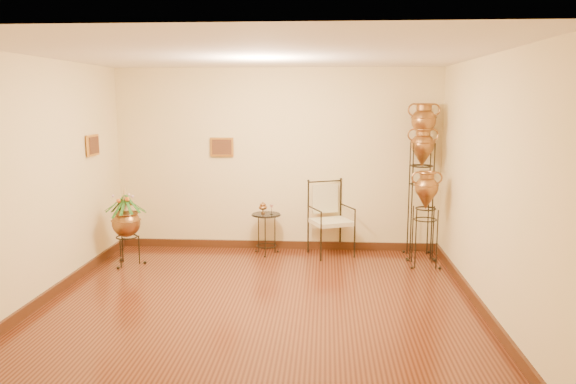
# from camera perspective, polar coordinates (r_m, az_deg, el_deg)

# --- Properties ---
(ground) EXTENTS (5.00, 5.00, 0.00)m
(ground) POSITION_cam_1_polar(r_m,az_deg,el_deg) (6.56, -3.00, -11.38)
(ground) COLOR #612D17
(ground) RESTS_ON ground
(room_shell) EXTENTS (5.02, 5.02, 2.81)m
(room_shell) POSITION_cam_1_polar(r_m,az_deg,el_deg) (6.17, -3.19, 3.88)
(room_shell) COLOR beige
(room_shell) RESTS_ON ground
(amphora_tall) EXTENTS (0.58, 0.58, 2.30)m
(amphora_tall) POSITION_cam_1_polar(r_m,az_deg,el_deg) (8.43, 13.39, 1.30)
(amphora_tall) COLOR black
(amphora_tall) RESTS_ON ground
(amphora_mid) EXTENTS (0.51, 0.51, 1.94)m
(amphora_mid) POSITION_cam_1_polar(r_m,az_deg,el_deg) (8.46, 13.34, -0.01)
(amphora_mid) COLOR black
(amphora_mid) RESTS_ON ground
(amphora_short) EXTENTS (0.52, 0.52, 1.37)m
(amphora_short) POSITION_cam_1_polar(r_m,az_deg,el_deg) (8.08, 13.77, -2.61)
(amphora_short) COLOR black
(amphora_short) RESTS_ON ground
(planter_urn) EXTENTS (0.69, 0.69, 1.17)m
(planter_urn) POSITION_cam_1_polar(r_m,az_deg,el_deg) (8.22, -16.13, -2.70)
(planter_urn) COLOR black
(planter_urn) RESTS_ON ground
(armchair) EXTENTS (0.81, 0.78, 1.11)m
(armchair) POSITION_cam_1_polar(r_m,az_deg,el_deg) (8.42, 4.41, -2.74)
(armchair) COLOR black
(armchair) RESTS_ON ground
(side_table) EXTENTS (0.49, 0.49, 0.79)m
(side_table) POSITION_cam_1_polar(r_m,az_deg,el_deg) (8.52, -2.23, -4.19)
(side_table) COLOR black
(side_table) RESTS_ON ground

